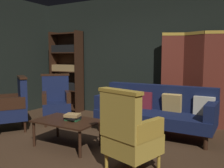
{
  "coord_description": "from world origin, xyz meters",
  "views": [
    {
      "loc": [
        2.03,
        -2.79,
        1.41
      ],
      "look_at": [
        0.0,
        0.8,
        0.95
      ],
      "focal_mm": 39.25,
      "sensor_mm": 36.0,
      "label": 1
    }
  ],
  "objects_px": {
    "armchair_gilt_accent": "(129,133)",
    "book_black_cloth": "(73,118)",
    "velvet_couch": "(156,109)",
    "armchair_wing_right": "(56,100)",
    "book_tan_leather": "(72,115)",
    "coffee_table": "(67,123)",
    "folding_screen": "(204,78)",
    "bookshelf": "(67,70)",
    "book_green_cloth": "(73,119)",
    "armchair_wing_left": "(14,105)"
  },
  "relations": [
    {
      "from": "armchair_gilt_accent",
      "to": "book_black_cloth",
      "type": "bearing_deg",
      "value": 163.31
    },
    {
      "from": "velvet_couch",
      "to": "armchair_wing_right",
      "type": "height_order",
      "value": "armchair_wing_right"
    },
    {
      "from": "book_black_cloth",
      "to": "book_tan_leather",
      "type": "bearing_deg",
      "value": 0.0
    },
    {
      "from": "coffee_table",
      "to": "armchair_wing_right",
      "type": "distance_m",
      "value": 1.47
    },
    {
      "from": "velvet_couch",
      "to": "folding_screen",
      "type": "bearing_deg",
      "value": 49.02
    },
    {
      "from": "bookshelf",
      "to": "coffee_table",
      "type": "xyz_separation_m",
      "value": [
        1.72,
        -2.06,
        -0.69
      ]
    },
    {
      "from": "bookshelf",
      "to": "velvet_couch",
      "type": "height_order",
      "value": "bookshelf"
    },
    {
      "from": "book_green_cloth",
      "to": "book_black_cloth",
      "type": "xyz_separation_m",
      "value": [
        0.0,
        0.0,
        0.03
      ]
    },
    {
      "from": "folding_screen",
      "to": "book_green_cloth",
      "type": "relative_size",
      "value": 8.89
    },
    {
      "from": "book_green_cloth",
      "to": "velvet_couch",
      "type": "bearing_deg",
      "value": 55.27
    },
    {
      "from": "velvet_couch",
      "to": "armchair_wing_right",
      "type": "bearing_deg",
      "value": -170.19
    },
    {
      "from": "coffee_table",
      "to": "book_black_cloth",
      "type": "bearing_deg",
      "value": 18.16
    },
    {
      "from": "folding_screen",
      "to": "bookshelf",
      "type": "distance_m",
      "value": 3.39
    },
    {
      "from": "velvet_couch",
      "to": "coffee_table",
      "type": "bearing_deg",
      "value": -126.64
    },
    {
      "from": "bookshelf",
      "to": "velvet_couch",
      "type": "relative_size",
      "value": 0.97
    },
    {
      "from": "bookshelf",
      "to": "folding_screen",
      "type": "bearing_deg",
      "value": 0.97
    },
    {
      "from": "folding_screen",
      "to": "book_black_cloth",
      "type": "xyz_separation_m",
      "value": [
        -1.59,
        -2.09,
        -0.52
      ]
    },
    {
      "from": "bookshelf",
      "to": "armchair_gilt_accent",
      "type": "height_order",
      "value": "bookshelf"
    },
    {
      "from": "folding_screen",
      "to": "book_green_cloth",
      "type": "distance_m",
      "value": 2.69
    },
    {
      "from": "armchair_gilt_accent",
      "to": "bookshelf",
      "type": "bearing_deg",
      "value": 141.09
    },
    {
      "from": "coffee_table",
      "to": "book_tan_leather",
      "type": "height_order",
      "value": "book_tan_leather"
    },
    {
      "from": "velvet_couch",
      "to": "armchair_gilt_accent",
      "type": "distance_m",
      "value": 1.66
    },
    {
      "from": "bookshelf",
      "to": "coffee_table",
      "type": "distance_m",
      "value": 2.77
    },
    {
      "from": "folding_screen",
      "to": "book_black_cloth",
      "type": "bearing_deg",
      "value": -127.24
    },
    {
      "from": "book_black_cloth",
      "to": "book_tan_leather",
      "type": "distance_m",
      "value": 0.04
    },
    {
      "from": "armchair_wing_right",
      "to": "armchair_gilt_accent",
      "type": "bearing_deg",
      "value": -28.69
    },
    {
      "from": "coffee_table",
      "to": "armchair_gilt_accent",
      "type": "height_order",
      "value": "armchair_gilt_accent"
    },
    {
      "from": "armchair_gilt_accent",
      "to": "book_black_cloth",
      "type": "xyz_separation_m",
      "value": [
        -1.14,
        0.34,
        -0.03
      ]
    },
    {
      "from": "book_black_cloth",
      "to": "armchair_wing_left",
      "type": "bearing_deg",
      "value": 175.4
    },
    {
      "from": "bookshelf",
      "to": "coffee_table",
      "type": "bearing_deg",
      "value": -50.26
    },
    {
      "from": "folding_screen",
      "to": "book_tan_leather",
      "type": "distance_m",
      "value": 2.67
    },
    {
      "from": "armchair_gilt_accent",
      "to": "armchair_wing_right",
      "type": "xyz_separation_m",
      "value": [
        -2.33,
        1.28,
        0.0
      ]
    },
    {
      "from": "armchair_wing_left",
      "to": "armchair_wing_right",
      "type": "relative_size",
      "value": 1.0
    },
    {
      "from": "bookshelf",
      "to": "book_green_cloth",
      "type": "relative_size",
      "value": 9.59
    },
    {
      "from": "armchair_wing_right",
      "to": "book_green_cloth",
      "type": "height_order",
      "value": "armchair_wing_right"
    },
    {
      "from": "velvet_couch",
      "to": "book_tan_leather",
      "type": "distance_m",
      "value": 1.58
    },
    {
      "from": "velvet_couch",
      "to": "armchair_wing_left",
      "type": "bearing_deg",
      "value": -154.07
    },
    {
      "from": "folding_screen",
      "to": "armchair_wing_right",
      "type": "xyz_separation_m",
      "value": [
        -2.78,
        -1.16,
        -0.5
      ]
    },
    {
      "from": "velvet_couch",
      "to": "armchair_wing_right",
      "type": "xyz_separation_m",
      "value": [
        -2.09,
        -0.36,
        0.03
      ]
    },
    {
      "from": "coffee_table",
      "to": "armchair_wing_left",
      "type": "relative_size",
      "value": 0.96
    },
    {
      "from": "armchair_wing_right",
      "to": "folding_screen",
      "type": "bearing_deg",
      "value": 22.62
    },
    {
      "from": "armchair_wing_left",
      "to": "armchair_gilt_accent",
      "type": "bearing_deg",
      "value": -9.92
    },
    {
      "from": "armchair_wing_right",
      "to": "book_tan_leather",
      "type": "relative_size",
      "value": 4.71
    },
    {
      "from": "book_black_cloth",
      "to": "book_tan_leather",
      "type": "xyz_separation_m",
      "value": [
        0.0,
        0.0,
        0.04
      ]
    },
    {
      "from": "coffee_table",
      "to": "book_tan_leather",
      "type": "xyz_separation_m",
      "value": [
        0.09,
        0.03,
        0.13
      ]
    },
    {
      "from": "armchair_wing_right",
      "to": "velvet_couch",
      "type": "bearing_deg",
      "value": 9.81
    },
    {
      "from": "coffee_table",
      "to": "book_green_cloth",
      "type": "distance_m",
      "value": 0.11
    },
    {
      "from": "coffee_table",
      "to": "armchair_wing_left",
      "type": "bearing_deg",
      "value": 173.99
    },
    {
      "from": "book_green_cloth",
      "to": "book_black_cloth",
      "type": "bearing_deg",
      "value": 0.0
    },
    {
      "from": "book_green_cloth",
      "to": "armchair_wing_right",
      "type": "bearing_deg",
      "value": 141.88
    }
  ]
}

